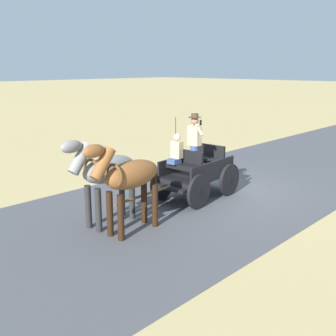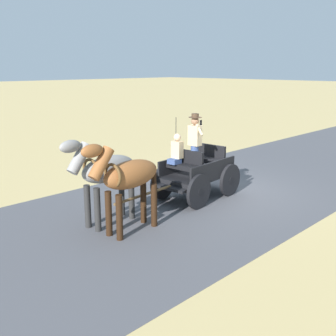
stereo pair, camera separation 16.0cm
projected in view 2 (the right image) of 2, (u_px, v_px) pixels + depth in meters
ground_plane at (220, 191)px, 12.55m from camera, size 200.00×200.00×0.00m
road_surface at (220, 191)px, 12.55m from camera, size 6.63×160.00×0.01m
horse_drawn_carriage at (195, 171)px, 11.70m from camera, size 1.56×4.52×2.50m
horse_near_side at (128, 177)px, 9.12m from camera, size 0.62×2.13×2.21m
horse_off_side at (105, 172)px, 9.60m from camera, size 0.66×2.13×2.21m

